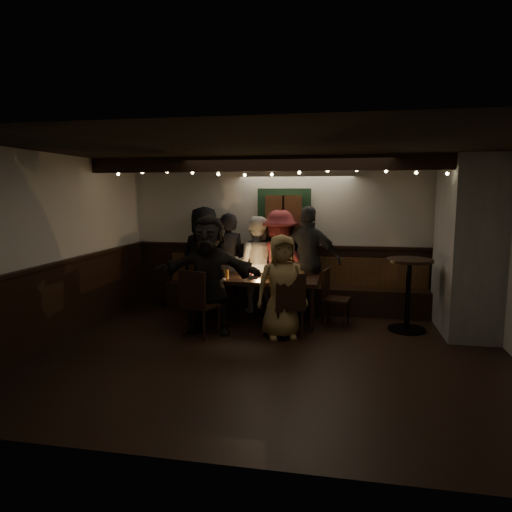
% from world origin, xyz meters
% --- Properties ---
extents(room, '(6.02, 5.01, 2.62)m').
position_xyz_m(room, '(1.07, 1.42, 1.07)').
color(room, black).
rests_on(room, ground).
extents(dining_table, '(2.06, 0.88, 0.89)m').
position_xyz_m(dining_table, '(-0.55, 1.40, 0.67)').
color(dining_table, black).
rests_on(dining_table, ground).
extents(chair_near_left, '(0.57, 0.57, 0.99)m').
position_xyz_m(chair_near_left, '(-1.19, 0.46, 0.56)').
color(chair_near_left, black).
rests_on(chair_near_left, ground).
extents(chair_near_right, '(0.56, 0.56, 0.95)m').
position_xyz_m(chair_near_right, '(0.10, 0.67, 0.54)').
color(chair_near_right, black).
rests_on(chair_near_right, ground).
extents(chair_end, '(0.46, 0.46, 0.87)m').
position_xyz_m(chair_end, '(0.68, 1.52, 0.49)').
color(chair_end, black).
rests_on(chair_end, ground).
extents(high_top, '(0.69, 0.69, 1.10)m').
position_xyz_m(high_top, '(1.83, 1.38, 0.69)').
color(high_top, black).
rests_on(high_top, ground).
extents(person_a, '(0.96, 0.68, 1.84)m').
position_xyz_m(person_a, '(-1.57, 2.08, 0.92)').
color(person_a, black).
rests_on(person_a, ground).
extents(person_b, '(0.73, 0.59, 1.73)m').
position_xyz_m(person_b, '(-1.14, 2.05, 0.87)').
color(person_b, black).
rests_on(person_b, ground).
extents(person_c, '(0.85, 0.68, 1.67)m').
position_xyz_m(person_c, '(-0.64, 2.09, 0.84)').
color(person_c, silver).
rests_on(person_c, ground).
extents(person_d, '(1.23, 0.81, 1.78)m').
position_xyz_m(person_d, '(-0.22, 2.08, 0.89)').
color(person_d, maroon).
rests_on(person_d, ground).
extents(person_e, '(1.14, 0.59, 1.86)m').
position_xyz_m(person_e, '(0.28, 2.03, 0.93)').
color(person_e, '#28282A').
rests_on(person_e, ground).
extents(person_f, '(1.64, 0.52, 1.76)m').
position_xyz_m(person_f, '(-1.09, 0.72, 0.88)').
color(person_f, black).
rests_on(person_f, ground).
extents(person_g, '(0.85, 0.69, 1.49)m').
position_xyz_m(person_g, '(-0.00, 0.69, 0.75)').
color(person_g, olive).
rests_on(person_g, ground).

